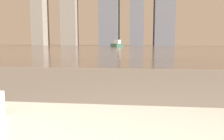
# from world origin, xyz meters

# --- Properties ---
(harbor_water) EXTENTS (180.00, 110.00, 0.01)m
(harbor_water) POSITION_xyz_m (0.00, 62.00, 0.01)
(harbor_water) COLOR gray
(harbor_water) RESTS_ON ground_plane
(harbor_boat_1) EXTENTS (3.00, 5.00, 1.77)m
(harbor_boat_1) POSITION_xyz_m (-4.49, 54.94, 0.63)
(harbor_boat_1) COLOR #335647
(harbor_boat_1) RESTS_ON harbor_water
(skyline_tower_1) EXTENTS (8.39, 6.03, 31.73)m
(skyline_tower_1) POSITION_xyz_m (-36.32, 118.00, 15.86)
(skyline_tower_1) COLOR gray
(skyline_tower_1) RESTS_ON ground_plane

